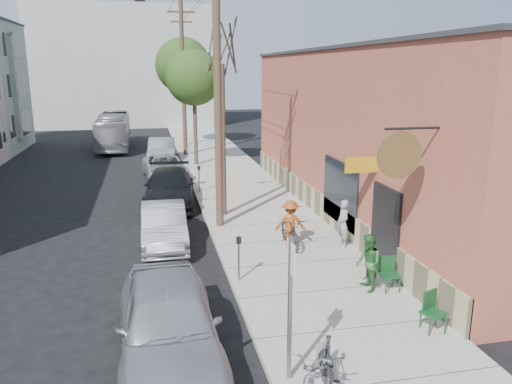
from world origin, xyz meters
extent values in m
plane|color=black|center=(0.00, 0.00, 0.00)|extent=(120.00, 120.00, 0.00)
cube|color=#AAA69D|center=(4.25, 11.00, 0.07)|extent=(4.50, 58.00, 0.15)
cube|color=#A4513D|center=(9.00, 5.00, 3.25)|extent=(5.00, 20.00, 6.50)
cube|color=#2B2B2D|center=(9.00, 5.00, 6.55)|extent=(5.20, 20.20, 0.12)
cube|color=tan|center=(6.48, 5.00, 0.55)|extent=(0.10, 20.00, 1.10)
cube|color=black|center=(6.47, -1.00, 1.30)|extent=(0.10, 1.60, 2.60)
cube|color=black|center=(6.47, 2.50, 1.60)|extent=(0.08, 3.00, 2.20)
cylinder|color=brown|center=(5.55, -3.20, 3.90)|extent=(1.10, 0.06, 1.10)
cube|color=#BF8B16|center=(6.00, -0.20, 3.10)|extent=(1.00, 0.08, 0.45)
cube|color=#939D85|center=(-9.25, 26.00, 4.50)|extent=(1.10, 3.20, 7.00)
cube|color=#AEB0AA|center=(-2.00, 42.00, 6.00)|extent=(18.00, 8.00, 12.00)
cube|color=slate|center=(2.35, -5.49, 1.55)|extent=(0.07, 0.07, 2.80)
cube|color=silver|center=(2.35, -5.49, 2.55)|extent=(0.02, 0.45, 0.60)
cylinder|color=slate|center=(2.25, -0.85, 0.70)|extent=(0.06, 0.06, 1.10)
cylinder|color=black|center=(2.25, -0.85, 1.30)|extent=(0.14, 0.14, 0.18)
cylinder|color=slate|center=(2.25, 9.57, 0.70)|extent=(0.06, 0.06, 1.10)
cylinder|color=black|center=(2.25, 9.57, 1.30)|extent=(0.14, 0.14, 0.18)
cylinder|color=#503A28|center=(2.45, 4.19, 5.15)|extent=(0.28, 0.28, 10.00)
cylinder|color=#503A28|center=(2.45, 20.46, 5.15)|extent=(0.28, 0.28, 10.00)
cube|color=#503A28|center=(2.45, 20.46, 9.35)|extent=(1.80, 0.12, 0.12)
cube|color=#503A28|center=(2.45, 20.46, 8.75)|extent=(1.40, 0.10, 0.10)
cylinder|color=#44392C|center=(2.80, 5.55, 3.07)|extent=(0.24, 0.24, 5.85)
cylinder|color=#44392C|center=(2.80, 16.68, 2.58)|extent=(0.24, 0.24, 4.87)
sphere|color=#2F501C|center=(2.80, 16.68, 5.32)|extent=(3.30, 3.30, 3.30)
cylinder|color=#44392C|center=(2.80, 24.89, 2.94)|extent=(0.24, 0.24, 5.57)
sphere|color=#2F501C|center=(2.80, 24.89, 6.07)|extent=(4.08, 4.08, 4.08)
imported|color=gray|center=(6.03, 1.06, 0.93)|extent=(0.41, 0.59, 1.56)
imported|color=#27632A|center=(5.41, -2.23, 0.91)|extent=(0.62, 0.77, 1.52)
imported|color=#944215|center=(4.38, 1.48, 0.92)|extent=(1.10, 0.80, 1.53)
imported|color=black|center=(4.38, 1.48, 0.65)|extent=(0.66, 1.89, 0.99)
imported|color=black|center=(2.95, -5.98, 0.61)|extent=(0.82, 1.59, 0.92)
imported|color=slate|center=(2.72, -6.01, 0.67)|extent=(1.65, 2.05, 1.04)
imported|color=#ABADB3|center=(0.20, -4.16, 0.84)|extent=(2.10, 5.00, 1.69)
imported|color=#A9A9B1|center=(0.36, 2.88, 0.69)|extent=(1.48, 4.17, 1.37)
imported|color=black|center=(0.80, 8.07, 0.76)|extent=(2.48, 5.35, 1.51)
imported|color=#BBBBC4|center=(0.80, 13.48, 0.64)|extent=(2.55, 4.78, 1.28)
imported|color=gray|center=(0.80, 18.59, 0.76)|extent=(1.91, 4.71, 1.52)
imported|color=silver|center=(-2.53, 25.50, 1.29)|extent=(2.23, 9.27, 2.58)
camera|label=1|loc=(-0.01, -13.43, 5.79)|focal=35.00mm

